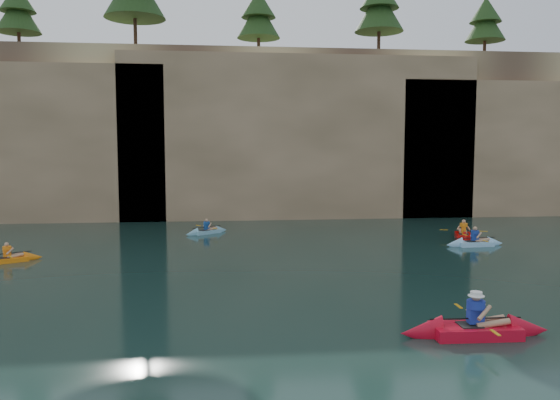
{
  "coord_description": "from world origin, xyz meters",
  "views": [
    {
      "loc": [
        -3.39,
        -14.64,
        4.76
      ],
      "look_at": [
        -1.37,
        3.98,
        3.0
      ],
      "focal_mm": 35.0,
      "sensor_mm": 36.0,
      "label": 1
    }
  ],
  "objects": [
    {
      "name": "kayaker_ltblue_near",
      "position": [
        8.98,
        10.66,
        0.15
      ],
      "size": [
        3.06,
        2.35,
        1.19
      ],
      "rotation": [
        0.0,
        0.0,
        0.07
      ],
      "color": "#98D3FE",
      "rests_on": "ground"
    },
    {
      "name": "main_kayaker",
      "position": [
        2.99,
        -1.78,
        0.19
      ],
      "size": [
        3.88,
        2.59,
        1.44
      ],
      "rotation": [
        0.0,
        0.0,
        -0.04
      ],
      "color": "red",
      "rests_on": "ground"
    },
    {
      "name": "kayaker_red_far",
      "position": [
        9.46,
        12.96,
        0.15
      ],
      "size": [
        2.32,
        3.43,
        1.24
      ],
      "rotation": [
        0.0,
        0.0,
        1.22
      ],
      "color": "red",
      "rests_on": "ground"
    },
    {
      "name": "cliff",
      "position": [
        0.0,
        30.0,
        6.0
      ],
      "size": [
        70.0,
        16.0,
        12.0
      ],
      "primitive_type": "cube",
      "color": "tan",
      "rests_on": "ground"
    },
    {
      "name": "sea_cave_east",
      "position": [
        10.0,
        21.95,
        2.25
      ],
      "size": [
        5.0,
        1.0,
        4.5
      ],
      "primitive_type": "cube",
      "color": "black",
      "rests_on": "ground"
    },
    {
      "name": "kayaker_orange",
      "position": [
        -12.38,
        9.07,
        0.13
      ],
      "size": [
        2.74,
        1.91,
        1.05
      ],
      "rotation": [
        0.0,
        0.0,
        0.51
      ],
      "color": "orange",
      "rests_on": "ground"
    },
    {
      "name": "kayaker_ltblue_mid",
      "position": [
        -4.23,
        16.06,
        0.13
      ],
      "size": [
        2.62,
        2.13,
        1.05
      ],
      "rotation": [
        0.0,
        0.0,
        0.62
      ],
      "color": "#7BB7CE",
      "rests_on": "ground"
    },
    {
      "name": "ground",
      "position": [
        0.0,
        0.0,
        0.0
      ],
      "size": [
        160.0,
        160.0,
        0.0
      ],
      "primitive_type": "plane",
      "color": "black",
      "rests_on": "ground"
    },
    {
      "name": "sea_cave_center",
      "position": [
        -4.0,
        21.95,
        1.6
      ],
      "size": [
        3.5,
        1.0,
        3.2
      ],
      "primitive_type": "cube",
      "color": "black",
      "rests_on": "ground"
    },
    {
      "name": "cliff_slab_center",
      "position": [
        2.0,
        22.6,
        5.7
      ],
      "size": [
        24.0,
        2.4,
        11.4
      ],
      "primitive_type": "cube",
      "color": "tan",
      "rests_on": "ground"
    }
  ]
}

